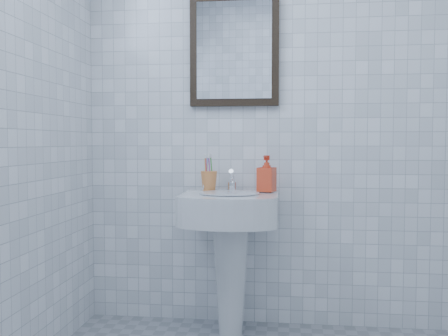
# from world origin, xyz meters

# --- Properties ---
(wall_back) EXTENTS (2.20, 0.02, 2.50)m
(wall_back) POSITION_xyz_m (0.00, 1.20, 1.25)
(wall_back) COLOR white
(wall_back) RESTS_ON ground
(washbasin) EXTENTS (0.50, 0.37, 0.78)m
(washbasin) POSITION_xyz_m (-0.25, 0.98, 0.52)
(washbasin) COLOR silver
(washbasin) RESTS_ON ground
(faucet) EXTENTS (0.05, 0.11, 0.12)m
(faucet) POSITION_xyz_m (-0.25, 1.08, 0.82)
(faucet) COLOR silver
(faucet) RESTS_ON washbasin
(toothbrush_cup) EXTENTS (0.09, 0.09, 0.11)m
(toothbrush_cup) POSITION_xyz_m (-0.38, 1.07, 0.82)
(toothbrush_cup) COLOR orange
(toothbrush_cup) RESTS_ON washbasin
(soap_dispenser) EXTENTS (0.11, 0.11, 0.19)m
(soap_dispenser) POSITION_xyz_m (-0.07, 1.07, 0.87)
(soap_dispenser) COLOR red
(soap_dispenser) RESTS_ON washbasin
(wall_mirror) EXTENTS (0.50, 0.04, 0.62)m
(wall_mirror) POSITION_xyz_m (-0.25, 1.18, 1.55)
(wall_mirror) COLOR black
(wall_mirror) RESTS_ON wall_back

